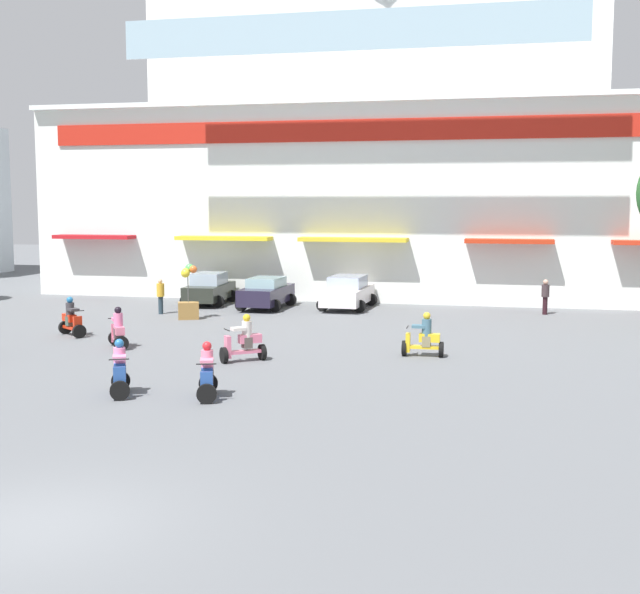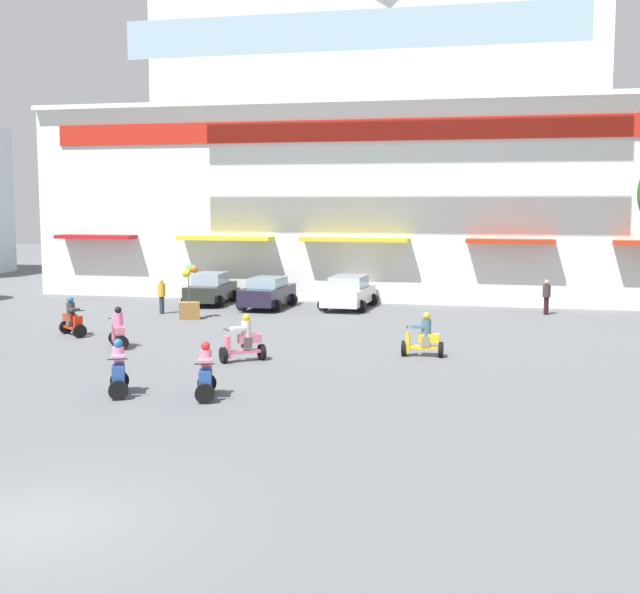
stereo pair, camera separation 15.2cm
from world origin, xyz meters
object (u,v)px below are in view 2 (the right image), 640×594
pedestrian_0 (547,295)px  scooter_rider_2 (72,320)px  scooter_rider_6 (423,339)px  scooter_rider_8 (118,331)px  parked_car_1 (267,293)px  balloon_vendor_cart (189,297)px  scooter_rider_0 (243,342)px  parked_car_2 (349,292)px  scooter_rider_7 (206,375)px  pedestrian_1 (162,294)px  scooter_rider_1 (119,371)px  parked_car_0 (211,289)px

pedestrian_0 → scooter_rider_2: bearing=-150.3°
scooter_rider_6 → scooter_rider_8: (-10.72, -0.76, 0.00)m
parked_car_1 → balloon_vendor_cart: bearing=-118.3°
parked_car_1 → scooter_rider_0: 13.40m
scooter_rider_0 → pedestrian_0: bearing=54.0°
scooter_rider_2 → scooter_rider_6: bearing=-5.3°
pedestrian_0 → balloon_vendor_cart: bearing=-162.0°
scooter_rider_0 → parked_car_2: bearing=86.8°
parked_car_2 → scooter_rider_6: bearing=-67.5°
scooter_rider_8 → balloon_vendor_cart: size_ratio=0.61×
parked_car_1 → scooter_rider_7: parked_car_1 is taller
scooter_rider_0 → pedestrian_1: bearing=125.9°
scooter_rider_6 → pedestrian_1: (-12.86, 7.88, 0.31)m
scooter_rider_1 → scooter_rider_7: 2.41m
scooter_rider_1 → scooter_rider_6: scooter_rider_1 is taller
scooter_rider_0 → pedestrian_0: 17.00m
scooter_rider_1 → parked_car_0: bearing=103.3°
parked_car_0 → scooter_rider_2: bearing=-99.4°
pedestrian_1 → parked_car_2: bearing=25.3°
parked_car_0 → scooter_rider_8: parked_car_0 is taller
scooter_rider_2 → scooter_rider_8: 3.58m
parked_car_0 → pedestrian_1: size_ratio=2.51×
scooter_rider_6 → scooter_rider_7: scooter_rider_6 is taller
parked_car_0 → pedestrian_1: 4.00m
scooter_rider_8 → pedestrian_0: 19.52m
scooter_rider_2 → balloon_vendor_cart: balloon_vendor_cart is taller
scooter_rider_2 → pedestrian_0: (18.07, 10.32, 0.30)m
parked_car_2 → scooter_rider_2: parked_car_2 is taller
scooter_rider_6 → scooter_rider_8: bearing=-175.9°
parked_car_1 → scooter_rider_2: size_ratio=2.71×
pedestrian_0 → scooter_rider_7: bearing=-116.6°
scooter_rider_7 → parked_car_0: bearing=110.1°
parked_car_0 → balloon_vendor_cart: size_ratio=1.67×
parked_car_0 → scooter_rider_1: parked_car_0 is taller
parked_car_1 → parked_car_2: 3.93m
scooter_rider_0 → scooter_rider_8: (-5.11, 1.39, -0.04)m
balloon_vendor_cart → scooter_rider_2: bearing=-116.6°
balloon_vendor_cart → scooter_rider_0: bearing=-58.4°
scooter_rider_1 → scooter_rider_2: size_ratio=1.00×
parked_car_2 → pedestrian_0: size_ratio=2.74×
parked_car_0 → pedestrian_1: pedestrian_1 is taller
scooter_rider_1 → scooter_rider_8: scooter_rider_1 is taller
parked_car_2 → pedestrian_1: pedestrian_1 is taller
parked_car_2 → scooter_rider_2: 13.66m
scooter_rider_8 → pedestrian_1: pedestrian_1 is taller
parked_car_0 → scooter_rider_6: size_ratio=2.69×
parked_car_1 → scooter_rider_7: size_ratio=2.74×
parked_car_0 → scooter_rider_0: size_ratio=2.61×
scooter_rider_0 → scooter_rider_8: scooter_rider_0 is taller
scooter_rider_2 → scooter_rider_0: bearing=-23.0°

